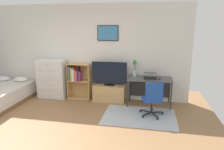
# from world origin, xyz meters

# --- Properties ---
(ground_plane) EXTENTS (7.20, 7.20, 0.00)m
(ground_plane) POSITION_xyz_m (0.00, 0.00, 0.00)
(ground_plane) COLOR #936B44
(wall_back_with_posters) EXTENTS (6.12, 0.09, 2.70)m
(wall_back_with_posters) POSITION_xyz_m (0.01, 2.43, 1.35)
(wall_back_with_posters) COLOR silver
(wall_back_with_posters) RESTS_ON ground_plane
(area_rug) EXTENTS (1.70, 1.20, 0.01)m
(area_rug) POSITION_xyz_m (1.79, 1.29, 0.00)
(area_rug) COLOR #B2B7BC
(area_rug) RESTS_ON ground_plane
(dresser) EXTENTS (0.82, 0.46, 1.14)m
(dresser) POSITION_xyz_m (-0.84, 2.15, 0.57)
(dresser) COLOR silver
(dresser) RESTS_ON ground_plane
(bookshelf) EXTENTS (0.66, 0.30, 1.04)m
(bookshelf) POSITION_xyz_m (-0.08, 2.22, 0.61)
(bookshelf) COLOR tan
(bookshelf) RESTS_ON ground_plane
(tv_stand) EXTENTS (0.89, 0.41, 0.47)m
(tv_stand) POSITION_xyz_m (0.88, 2.17, 0.23)
(tv_stand) COLOR tan
(tv_stand) RESTS_ON ground_plane
(television) EXTENTS (0.98, 0.16, 0.66)m
(television) POSITION_xyz_m (0.88, 2.15, 0.80)
(television) COLOR black
(television) RESTS_ON tv_stand
(desk) EXTENTS (1.16, 0.58, 0.74)m
(desk) POSITION_xyz_m (1.99, 2.16, 0.60)
(desk) COLOR #4C4C4F
(desk) RESTS_ON ground_plane
(office_chair) EXTENTS (0.58, 0.57, 0.86)m
(office_chair) POSITION_xyz_m (2.08, 1.33, 0.46)
(office_chair) COLOR #232326
(office_chair) RESTS_ON ground_plane
(laptop) EXTENTS (0.37, 0.39, 0.15)m
(laptop) POSITION_xyz_m (2.00, 2.13, 0.80)
(laptop) COLOR black
(laptop) RESTS_ON desk
(computer_mouse) EXTENTS (0.06, 0.10, 0.03)m
(computer_mouse) POSITION_xyz_m (2.24, 2.00, 0.76)
(computer_mouse) COLOR #262628
(computer_mouse) RESTS_ON desk
(bamboo_vase) EXTENTS (0.11, 0.10, 0.45)m
(bamboo_vase) POSITION_xyz_m (1.57, 2.25, 0.96)
(bamboo_vase) COLOR silver
(bamboo_vase) RESTS_ON desk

